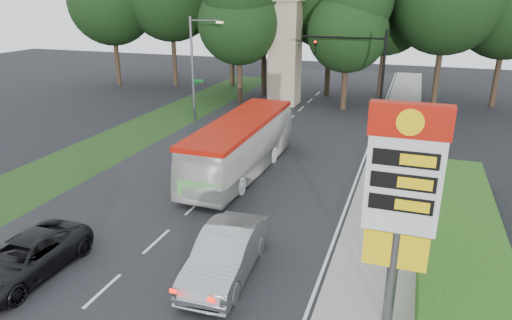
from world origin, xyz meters
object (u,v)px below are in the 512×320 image
(gas_station_pylon, at_px, (402,190))
(traffic_signal_mast, at_px, (365,66))
(sedan_silver, at_px, (226,254))
(suv_charcoal, at_px, (25,258))
(streetlight_signs, at_px, (195,64))
(monument, at_px, (285,47))
(transit_bus, at_px, (241,147))

(gas_station_pylon, xyz_separation_m, traffic_signal_mast, (-3.52, 22.00, 0.22))
(sedan_silver, bearing_deg, suv_charcoal, -163.89)
(gas_station_pylon, height_order, streetlight_signs, streetlight_signs)
(traffic_signal_mast, bearing_deg, gas_station_pylon, -80.91)
(monument, distance_m, sedan_silver, 28.09)
(gas_station_pylon, relative_size, streetlight_signs, 0.86)
(transit_bus, bearing_deg, sedan_silver, -70.59)
(transit_bus, xyz_separation_m, suv_charcoal, (-3.63, -11.98, -0.83))
(transit_bus, distance_m, suv_charcoal, 12.54)
(gas_station_pylon, distance_m, monument, 30.17)
(monument, distance_m, suv_charcoal, 29.92)
(traffic_signal_mast, height_order, streetlight_signs, streetlight_signs)
(traffic_signal_mast, relative_size, streetlight_signs, 0.90)
(streetlight_signs, bearing_deg, monument, 58.03)
(streetlight_signs, height_order, sedan_silver, streetlight_signs)
(gas_station_pylon, distance_m, streetlight_signs, 25.74)
(streetlight_signs, bearing_deg, transit_bus, -52.07)
(gas_station_pylon, bearing_deg, transit_bus, 129.89)
(traffic_signal_mast, xyz_separation_m, monument, (-7.68, 6.00, 0.43))
(traffic_signal_mast, relative_size, monument, 0.72)
(suv_charcoal, bearing_deg, traffic_signal_mast, 70.35)
(traffic_signal_mast, xyz_separation_m, transit_bus, (-5.18, -11.60, -3.14))
(traffic_signal_mast, xyz_separation_m, suv_charcoal, (-8.81, -23.57, -3.98))
(transit_bus, height_order, sedan_silver, transit_bus)
(traffic_signal_mast, height_order, monument, monument)
(gas_station_pylon, height_order, sedan_silver, gas_station_pylon)
(transit_bus, relative_size, suv_charcoal, 2.19)
(traffic_signal_mast, relative_size, sedan_silver, 1.39)
(traffic_signal_mast, xyz_separation_m, streetlight_signs, (-12.67, -1.99, -0.23))
(streetlight_signs, bearing_deg, gas_station_pylon, -51.04)
(gas_station_pylon, height_order, suv_charcoal, gas_station_pylon)
(suv_charcoal, bearing_deg, sedan_silver, 20.36)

